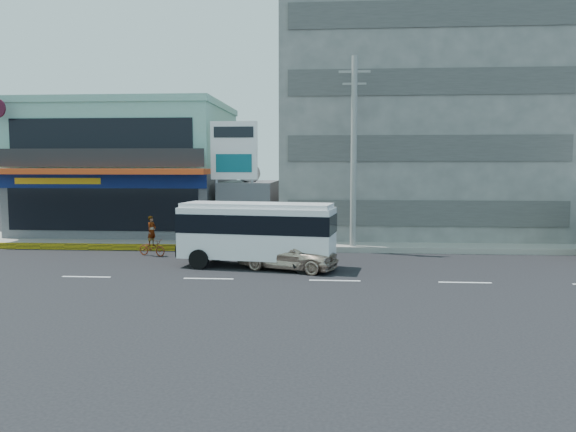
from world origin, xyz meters
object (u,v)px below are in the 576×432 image
object	(u,v)px
utility_pole_near	(354,152)
motorcycle_rider	(152,243)
minibus	(257,229)
shop_building	(132,173)
billboard	(234,157)
concrete_building	(412,126)
sedan	(288,253)
satellite_dish	(248,181)

from	to	relation	value
utility_pole_near	motorcycle_rider	xyz separation A→B (m)	(-10.00, -2.05, -4.49)
minibus	shop_building	bearing A→B (deg)	130.45
utility_pole_near	minibus	world-z (taller)	utility_pole_near
billboard	shop_building	bearing A→B (deg)	147.68
shop_building	billboard	distance (m)	8.92
minibus	concrete_building	bearing A→B (deg)	55.72
utility_pole_near	sedan	distance (m)	7.49
concrete_building	shop_building	bearing A→B (deg)	-176.65
shop_building	sedan	world-z (taller)	shop_building
utility_pole_near	motorcycle_rider	distance (m)	11.15
satellite_dish	minibus	world-z (taller)	satellite_dish
satellite_dish	billboard	xyz separation A→B (m)	(-0.50, -1.80, 1.35)
concrete_building	sedan	size ratio (longest dim) A/B	3.67
concrete_building	sedan	bearing A→B (deg)	-118.56
shop_building	motorcycle_rider	world-z (taller)	shop_building
satellite_dish	minibus	size ratio (longest dim) A/B	0.21
billboard	motorcycle_rider	world-z (taller)	billboard
sedan	motorcycle_rider	bearing A→B (deg)	84.65
minibus	motorcycle_rider	world-z (taller)	minibus
shop_building	billboard	world-z (taller)	shop_building
satellite_dish	shop_building	bearing A→B (deg)	159.79
shop_building	sedan	bearing A→B (deg)	-47.02
shop_building	concrete_building	bearing A→B (deg)	3.35
utility_pole_near	sedan	bearing A→B (deg)	-119.69
utility_pole_near	sedan	xyz separation A→B (m)	(-3.00, -5.26, -4.41)
billboard	motorcycle_rider	xyz separation A→B (m)	(-3.50, -3.85, -4.27)
shop_building	motorcycle_rider	bearing A→B (deg)	-65.04
billboard	minibus	world-z (taller)	billboard
satellite_dish	utility_pole_near	xyz separation A→B (m)	(6.00, -3.60, 1.57)
satellite_dish	motorcycle_rider	world-z (taller)	satellite_dish
minibus	sedan	world-z (taller)	minibus
shop_building	billboard	size ratio (longest dim) A/B	1.80
utility_pole_near	motorcycle_rider	bearing A→B (deg)	-168.42
concrete_building	sedan	distance (m)	15.92
concrete_building	utility_pole_near	xyz separation A→B (m)	(-4.00, -7.60, -1.85)
satellite_dish	motorcycle_rider	bearing A→B (deg)	-125.30
billboard	concrete_building	bearing A→B (deg)	28.92
concrete_building	minibus	xyz separation A→B (m)	(-8.40, -12.32, -5.30)
billboard	sedan	size ratio (longest dim) A/B	1.58
concrete_building	satellite_dish	bearing A→B (deg)	-158.20
motorcycle_rider	minibus	bearing A→B (deg)	-25.48
minibus	motorcycle_rider	xyz separation A→B (m)	(-5.60, 2.67, -1.04)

